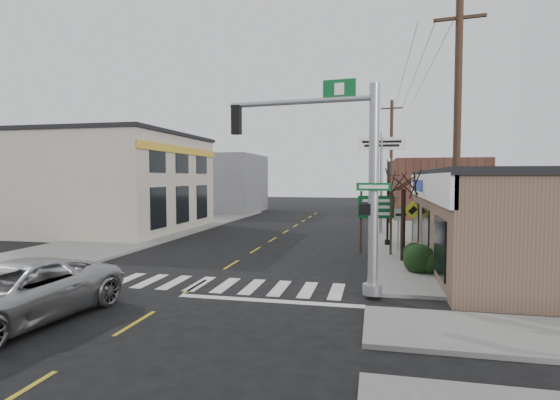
% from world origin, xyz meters
% --- Properties ---
extents(ground, '(140.00, 140.00, 0.00)m').
position_xyz_m(ground, '(0.00, 0.00, 0.00)').
color(ground, black).
rests_on(ground, ground).
extents(sidewalk_right, '(6.00, 38.00, 0.13)m').
position_xyz_m(sidewalk_right, '(9.00, 13.00, 0.07)').
color(sidewalk_right, slate).
rests_on(sidewalk_right, ground).
extents(sidewalk_left, '(6.00, 38.00, 0.13)m').
position_xyz_m(sidewalk_left, '(-9.00, 13.00, 0.07)').
color(sidewalk_left, slate).
rests_on(sidewalk_left, ground).
extents(center_line, '(0.12, 56.00, 0.01)m').
position_xyz_m(center_line, '(0.00, 8.00, 0.01)').
color(center_line, gold).
rests_on(center_line, ground).
extents(crosswalk, '(11.00, 2.20, 0.01)m').
position_xyz_m(crosswalk, '(0.00, 0.40, 0.01)').
color(crosswalk, silver).
rests_on(crosswalk, ground).
extents(left_building, '(12.00, 12.00, 6.80)m').
position_xyz_m(left_building, '(-13.00, 14.00, 3.40)').
color(left_building, '#B6AB98').
rests_on(left_building, ground).
extents(bldg_distant_right, '(8.00, 10.00, 5.60)m').
position_xyz_m(bldg_distant_right, '(12.00, 30.00, 2.80)').
color(bldg_distant_right, '#513025').
rests_on(bldg_distant_right, ground).
extents(bldg_distant_left, '(9.00, 10.00, 6.40)m').
position_xyz_m(bldg_distant_left, '(-11.00, 32.00, 3.20)').
color(bldg_distant_left, slate).
rests_on(bldg_distant_left, ground).
extents(suv, '(3.37, 6.21, 1.65)m').
position_xyz_m(suv, '(-3.08, -4.77, 0.83)').
color(suv, '#B2B3B7').
rests_on(suv, ground).
extents(traffic_signal_pole, '(5.48, 0.40, 6.94)m').
position_xyz_m(traffic_signal_pole, '(5.37, -0.21, 4.25)').
color(traffic_signal_pole, '#919399').
rests_on(traffic_signal_pole, sidewalk_right).
extents(guide_sign, '(1.77, 0.14, 3.10)m').
position_xyz_m(guide_sign, '(6.30, 7.44, 2.12)').
color(guide_sign, '#412C1E').
rests_on(guide_sign, sidewalk_right).
extents(fire_hydrant, '(0.19, 0.19, 0.61)m').
position_xyz_m(fire_hydrant, '(8.50, 4.43, 0.46)').
color(fire_hydrant, gold).
rests_on(fire_hydrant, sidewalk_right).
extents(ped_crossing_sign, '(0.98, 0.07, 2.53)m').
position_xyz_m(ped_crossing_sign, '(8.20, 9.49, 1.88)').
color(ped_crossing_sign, gray).
rests_on(ped_crossing_sign, sidewalk_right).
extents(lamp_post, '(0.63, 0.50, 4.87)m').
position_xyz_m(lamp_post, '(7.01, 10.62, 2.96)').
color(lamp_post, black).
rests_on(lamp_post, sidewalk_right).
extents(dance_center_sign, '(3.18, 0.20, 6.76)m').
position_xyz_m(dance_center_sign, '(6.64, 15.80, 5.22)').
color(dance_center_sign, gray).
rests_on(dance_center_sign, sidewalk_right).
extents(bare_tree, '(2.44, 2.44, 4.88)m').
position_xyz_m(bare_tree, '(7.50, 5.96, 3.97)').
color(bare_tree, black).
rests_on(bare_tree, sidewalk_right).
extents(shrub_front, '(1.27, 1.27, 0.95)m').
position_xyz_m(shrub_front, '(8.02, 3.72, 0.61)').
color(shrub_front, '#1F3B18').
rests_on(shrub_front, sidewalk_right).
extents(shrub_back, '(0.98, 0.98, 0.74)m').
position_xyz_m(shrub_back, '(7.99, 5.79, 0.50)').
color(shrub_back, black).
rests_on(shrub_back, sidewalk_right).
extents(utility_pole_near, '(1.74, 0.26, 9.99)m').
position_xyz_m(utility_pole_near, '(9.06, 2.09, 5.25)').
color(utility_pole_near, '#4E3D24').
rests_on(utility_pole_near, sidewalk_right).
extents(utility_pole_far, '(1.75, 0.26, 10.05)m').
position_xyz_m(utility_pole_far, '(7.50, 22.55, 5.28)').
color(utility_pole_far, '#472F23').
rests_on(utility_pole_far, sidewalk_right).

